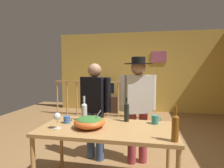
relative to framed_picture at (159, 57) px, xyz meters
name	(u,v)px	position (x,y,z in m)	size (l,w,h in m)	color
ground_plane	(129,154)	(-0.71, -3.14, -1.86)	(8.31, 8.31, 0.00)	olive
back_wall	(137,72)	(-0.71, 0.06, -0.52)	(5.53, 0.10, 2.69)	gold
framed_picture	(159,57)	(0.00, 0.00, 0.00)	(0.49, 0.03, 0.37)	#AE5679
stair_railing	(109,95)	(-1.51, -0.86, -1.19)	(2.74, 0.10, 1.14)	#B2844C
tv_console	(105,104)	(-1.76, -0.29, -1.59)	(0.90, 0.40, 0.55)	#38281E
flat_screen_tv	(105,88)	(-1.76, -0.32, -1.03)	(0.61, 0.12, 0.48)	black
serving_table	(107,133)	(-0.89, -4.07, -1.16)	(1.59, 0.75, 0.77)	#B2844C
salad_bowl	(89,122)	(-1.09, -4.12, -1.02)	(0.37, 0.37, 0.21)	#DB5B23
wine_glass	(57,117)	(-1.45, -4.22, -0.96)	(0.08, 0.08, 0.19)	silver
wine_bottle_clear	(84,111)	(-1.25, -3.86, -0.96)	(0.08, 0.08, 0.33)	silver
wine_bottle_dark	(127,111)	(-0.69, -3.80, -0.96)	(0.06, 0.06, 0.32)	black
wine_bottle_amber	(175,127)	(-0.17, -4.36, -0.95)	(0.07, 0.07, 0.34)	brown
mug_blue	(67,120)	(-1.43, -4.01, -1.04)	(0.11, 0.08, 0.09)	#3866B2
mug_teal	(155,120)	(-0.32, -3.84, -1.03)	(0.12, 0.09, 0.11)	teal
person_standing_left	(95,104)	(-1.23, -3.40, -0.95)	(0.54, 0.33, 1.55)	#3D5684
person_standing_right	(138,101)	(-0.56, -3.40, -0.89)	(0.54, 0.43, 1.64)	#9E3842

